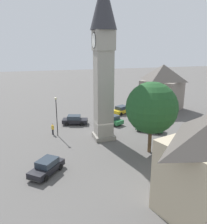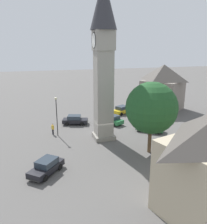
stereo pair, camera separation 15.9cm
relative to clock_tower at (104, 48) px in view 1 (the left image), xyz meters
name	(u,v)px [view 1 (the left image)]	position (x,y,z in m)	size (l,w,h in m)	color
ground_plane	(103,138)	(0.00, 0.00, -12.33)	(200.00, 200.00, 0.00)	#565451
clock_tower	(104,48)	(0.00, 0.00, 0.00)	(3.40, 3.40, 21.06)	gray
car_blue_kerb	(47,167)	(7.52, -8.31, -11.57)	(4.22, 3.98, 1.53)	black
car_silver_kerb	(122,110)	(-11.01, 7.05, -11.57)	(3.43, 4.44, 1.53)	gold
car_red_corner	(112,119)	(-5.78, 3.17, -11.57)	(4.44, 3.37, 1.53)	#236B38
car_white_side	(150,127)	(-0.55, 7.62, -11.57)	(3.88, 4.29, 1.53)	#236B38
car_black_far	(75,120)	(-7.22, -2.81, -11.57)	(2.86, 4.45, 1.53)	black
pedestrian	(53,128)	(-3.50, -6.74, -11.32)	(0.49, 0.37, 1.69)	black
tree	(152,108)	(5.92, 4.10, -6.72)	(6.14, 6.14, 8.69)	brown
building_corner_back	(162,87)	(-11.64, 15.92, -7.67)	(10.24, 10.27, 9.13)	slate
lamp_post	(56,111)	(-2.80, -6.11, -8.57)	(0.36, 0.36, 5.73)	black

